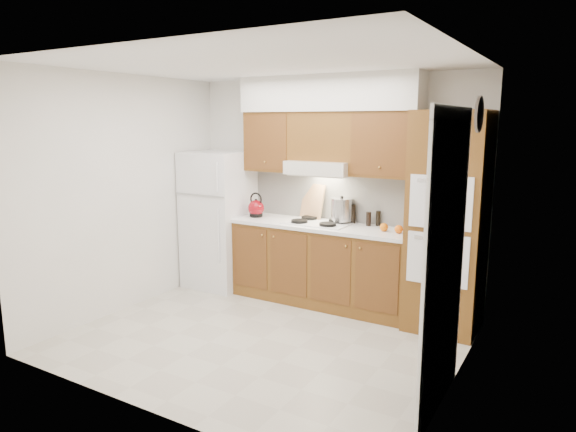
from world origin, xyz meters
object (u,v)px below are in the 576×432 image
object	(u,v)px
oven_cabinet	(448,223)
kettle	(256,208)
stock_pot	(342,210)
fridge	(219,220)

from	to	relation	value
oven_cabinet	kettle	size ratio (longest dim) A/B	11.08
oven_cabinet	stock_pot	world-z (taller)	oven_cabinet
kettle	fridge	bearing A→B (deg)	-172.32
kettle	oven_cabinet	bearing A→B (deg)	4.38
kettle	stock_pot	distance (m)	1.08
oven_cabinet	kettle	distance (m)	2.30
oven_cabinet	kettle	bearing A→B (deg)	-179.93
stock_pot	oven_cabinet	bearing A→B (deg)	-7.86
oven_cabinet	kettle	xyz separation A→B (m)	(-2.30, -0.00, -0.05)
fridge	kettle	distance (m)	0.58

